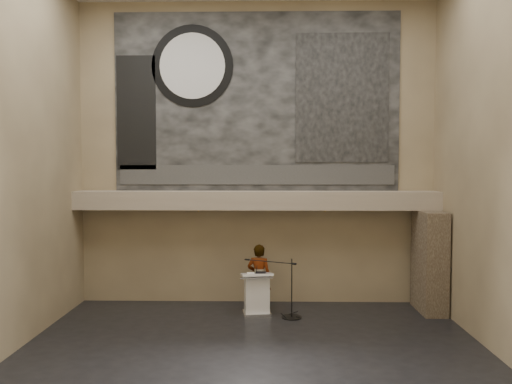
{
  "coord_description": "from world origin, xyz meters",
  "views": [
    {
      "loc": [
        0.27,
        -10.16,
        3.9
      ],
      "look_at": [
        0.0,
        3.2,
        3.2
      ],
      "focal_mm": 35.0,
      "sensor_mm": 36.0,
      "label": 1
    }
  ],
  "objects": [
    {
      "name": "banner_text_strip",
      "position": [
        0.0,
        3.93,
        3.65
      ],
      "size": [
        7.76,
        0.02,
        0.55
      ],
      "primitive_type": "cube",
      "color": "#303030",
      "rests_on": "banner"
    },
    {
      "name": "lectern",
      "position": [
        0.03,
        2.72,
        0.55
      ],
      "size": [
        0.88,
        0.68,
        1.14
      ],
      "rotation": [
        0.0,
        0.0,
        0.16
      ],
      "color": "silver",
      "rests_on": "floor"
    },
    {
      "name": "soffit",
      "position": [
        0.0,
        3.6,
        2.95
      ],
      "size": [
        10.0,
        0.8,
        0.5
      ],
      "primitive_type": "cube",
      "color": "gray",
      "rests_on": "wall_back"
    },
    {
      "name": "sprinkler_right",
      "position": [
        1.9,
        3.55,
        2.67
      ],
      "size": [
        0.04,
        0.04,
        0.06
      ],
      "primitive_type": "cylinder",
      "color": "#B2893D",
      "rests_on": "soffit"
    },
    {
      "name": "papers",
      "position": [
        -0.12,
        2.68,
        1.1
      ],
      "size": [
        0.21,
        0.27,
        0.0
      ],
      "primitive_type": "cube",
      "rotation": [
        0.0,
        0.0,
        0.08
      ],
      "color": "white",
      "rests_on": "lectern"
    },
    {
      "name": "speaker_person",
      "position": [
        0.08,
        3.15,
        0.9
      ],
      "size": [
        0.74,
        0.57,
        1.79
      ],
      "primitive_type": "imported",
      "rotation": [
        0.0,
        0.0,
        2.91
      ],
      "color": "silver",
      "rests_on": "floor"
    },
    {
      "name": "mic_stand",
      "position": [
        0.88,
        2.51,
        0.23
      ],
      "size": [
        1.49,
        0.82,
        1.53
      ],
      "rotation": [
        0.0,
        0.0,
        -0.42
      ],
      "color": "black",
      "rests_on": "floor"
    },
    {
      "name": "banner",
      "position": [
        0.0,
        3.97,
        5.7
      ],
      "size": [
        8.0,
        0.05,
        5.0
      ],
      "primitive_type": "cube",
      "color": "black",
      "rests_on": "wall_back"
    },
    {
      "name": "wall_right",
      "position": [
        5.0,
        0.0,
        4.25
      ],
      "size": [
        0.02,
        8.0,
        8.5
      ],
      "primitive_type": "cube",
      "color": "#7A684D",
      "rests_on": "floor"
    },
    {
      "name": "banner_clock_face",
      "position": [
        -1.8,
        3.91,
        6.7
      ],
      "size": [
        1.84,
        0.02,
        1.84
      ],
      "primitive_type": "cylinder",
      "rotation": [
        1.57,
        0.0,
        0.0
      ],
      "color": "silver",
      "rests_on": "banner"
    },
    {
      "name": "banner_clock_rim",
      "position": [
        -1.8,
        3.93,
        6.7
      ],
      "size": [
        2.3,
        0.02,
        2.3
      ],
      "primitive_type": "cylinder",
      "rotation": [
        1.57,
        0.0,
        0.0
      ],
      "color": "black",
      "rests_on": "banner"
    },
    {
      "name": "floor",
      "position": [
        0.0,
        0.0,
        0.0
      ],
      "size": [
        10.0,
        10.0,
        0.0
      ],
      "primitive_type": "plane",
      "color": "black",
      "rests_on": "ground"
    },
    {
      "name": "banner_brick_print",
      "position": [
        -3.4,
        3.93,
        5.4
      ],
      "size": [
        1.1,
        0.02,
        3.2
      ],
      "primitive_type": "cube",
      "color": "black",
      "rests_on": "banner"
    },
    {
      "name": "banner_building_print",
      "position": [
        2.4,
        3.93,
        5.8
      ],
      "size": [
        2.6,
        0.02,
        3.6
      ],
      "primitive_type": "cube",
      "color": "black",
      "rests_on": "banner"
    },
    {
      "name": "wall_front",
      "position": [
        0.0,
        -4.0,
        4.25
      ],
      "size": [
        10.0,
        0.02,
        8.5
      ],
      "primitive_type": "cube",
      "color": "#7A684D",
      "rests_on": "floor"
    },
    {
      "name": "sprinkler_left",
      "position": [
        -1.6,
        3.55,
        2.67
      ],
      "size": [
        0.04,
        0.04,
        0.06
      ],
      "primitive_type": "cylinder",
      "color": "#B2893D",
      "rests_on": "soffit"
    },
    {
      "name": "binder",
      "position": [
        0.13,
        2.69,
        1.12
      ],
      "size": [
        0.27,
        0.22,
        0.04
      ],
      "primitive_type": "cube",
      "rotation": [
        0.0,
        0.0,
        -0.03
      ],
      "color": "black",
      "rests_on": "lectern"
    },
    {
      "name": "stone_pier",
      "position": [
        4.65,
        3.15,
        1.35
      ],
      "size": [
        0.6,
        1.4,
        2.7
      ],
      "primitive_type": "cube",
      "color": "#45382A",
      "rests_on": "floor"
    },
    {
      "name": "wall_left",
      "position": [
        -5.0,
        0.0,
        4.25
      ],
      "size": [
        0.02,
        8.0,
        8.5
      ],
      "primitive_type": "cube",
      "color": "#7A684D",
      "rests_on": "floor"
    },
    {
      "name": "wall_back",
      "position": [
        0.0,
        4.0,
        4.25
      ],
      "size": [
        10.0,
        0.02,
        8.5
      ],
      "primitive_type": "cube",
      "color": "#7A684D",
      "rests_on": "floor"
    }
  ]
}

